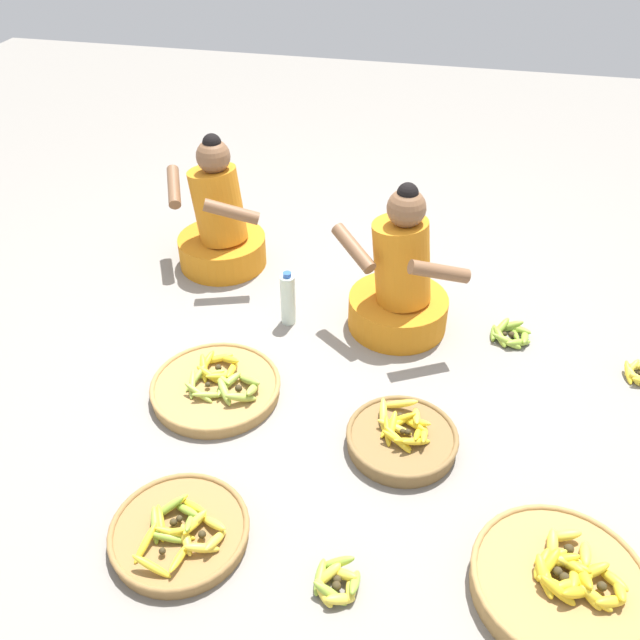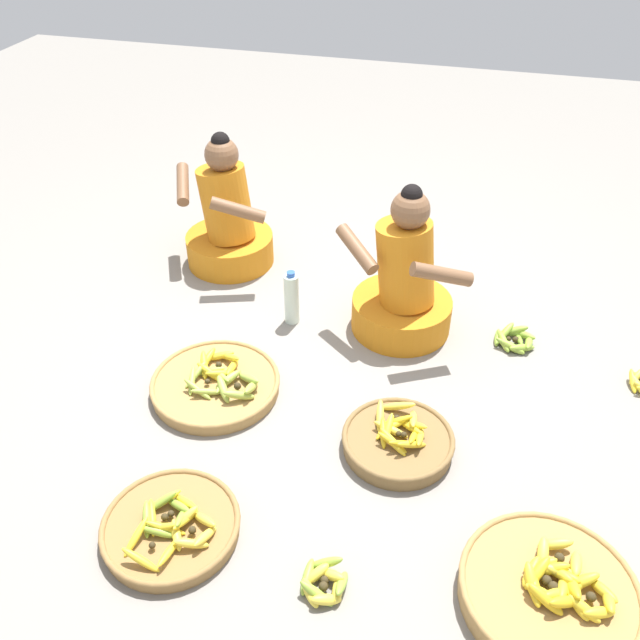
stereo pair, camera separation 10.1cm
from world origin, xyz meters
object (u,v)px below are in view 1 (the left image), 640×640
(vendor_woman_behind, at_px, (220,225))
(banana_basket_mid_right, at_px, (180,531))
(banana_basket_back_right, at_px, (216,386))
(vendor_woman_front, at_px, (400,284))
(banana_basket_front_center, at_px, (402,438))
(loose_bananas_mid_left, at_px, (510,334))
(banana_basket_near_bicycle, at_px, (561,582))
(loose_bananas_near_vendor, at_px, (337,583))
(water_bottle, at_px, (288,299))

(vendor_woman_behind, bearing_deg, banana_basket_mid_right, -75.52)
(banana_basket_back_right, xyz_separation_m, banana_basket_mid_right, (0.14, -0.79, -0.00))
(vendor_woman_front, distance_m, banana_basket_front_center, 0.89)
(banana_basket_mid_right, bearing_deg, banana_basket_front_center, 40.60)
(loose_bananas_mid_left, bearing_deg, banana_basket_near_bicycle, -83.25)
(loose_bananas_near_vendor, bearing_deg, vendor_woman_behind, 119.40)
(vendor_woman_behind, height_order, banana_basket_front_center, vendor_woman_behind)
(vendor_woman_behind, relative_size, banana_basket_front_center, 1.69)
(loose_bananas_near_vendor, relative_size, water_bottle, 0.67)
(vendor_woman_behind, xyz_separation_m, loose_bananas_mid_left, (1.70, -0.37, -0.23))
(banana_basket_mid_right, relative_size, loose_bananas_near_vendor, 2.53)
(loose_bananas_mid_left, distance_m, loose_bananas_near_vendor, 1.69)
(banana_basket_front_center, distance_m, water_bottle, 1.04)
(banana_basket_mid_right, bearing_deg, vendor_woman_behind, 104.48)
(banana_basket_near_bicycle, relative_size, loose_bananas_mid_left, 2.77)
(banana_basket_mid_right, height_order, loose_bananas_mid_left, banana_basket_mid_right)
(banana_basket_back_right, distance_m, loose_bananas_mid_left, 1.53)
(loose_bananas_near_vendor, height_order, water_bottle, water_bottle)
(loose_bananas_mid_left, bearing_deg, vendor_woman_behind, 167.57)
(banana_basket_near_bicycle, bearing_deg, water_bottle, 135.16)
(banana_basket_back_right, height_order, loose_bananas_mid_left, banana_basket_back_right)
(vendor_woman_front, distance_m, banana_basket_near_bicycle, 1.62)
(banana_basket_near_bicycle, bearing_deg, loose_bananas_near_vendor, -168.51)
(vendor_woman_front, bearing_deg, water_bottle, -170.73)
(vendor_woman_behind, xyz_separation_m, banana_basket_front_center, (1.24, -1.24, -0.21))
(water_bottle, bearing_deg, vendor_woman_behind, 138.19)
(vendor_woman_behind, distance_m, water_bottle, 0.73)
(banana_basket_mid_right, xyz_separation_m, loose_bananas_mid_left, (1.21, 1.51, -0.01))
(vendor_woman_behind, distance_m, loose_bananas_mid_left, 1.75)
(banana_basket_front_center, xyz_separation_m, loose_bananas_mid_left, (0.46, 0.86, -0.02))
(loose_bananas_mid_left, xyz_separation_m, water_bottle, (-1.16, -0.11, 0.12))
(banana_basket_back_right, xyz_separation_m, banana_basket_near_bicycle, (1.52, -0.70, 0.02))
(banana_basket_back_right, relative_size, banana_basket_near_bicycle, 0.98)
(banana_basket_front_center, xyz_separation_m, water_bottle, (-0.70, 0.76, 0.10))
(banana_basket_mid_right, bearing_deg, vendor_woman_front, 67.44)
(banana_basket_back_right, xyz_separation_m, water_bottle, (0.19, 0.62, 0.11))
(vendor_woman_behind, bearing_deg, banana_basket_back_right, -72.27)
(vendor_woman_behind, xyz_separation_m, banana_basket_back_right, (0.35, -1.10, -0.22))
(loose_bananas_near_vendor, distance_m, water_bottle, 1.58)
(water_bottle, bearing_deg, banana_basket_mid_right, -92.11)
(banana_basket_mid_right, bearing_deg, banana_basket_near_bicycle, 3.47)
(banana_basket_back_right, height_order, water_bottle, water_bottle)
(banana_basket_back_right, distance_m, loose_bananas_near_vendor, 1.14)
(loose_bananas_mid_left, bearing_deg, loose_bananas_near_vendor, -110.59)
(vendor_woman_behind, height_order, banana_basket_back_right, vendor_woman_behind)
(vendor_woman_behind, relative_size, water_bottle, 2.61)
(vendor_woman_front, height_order, water_bottle, vendor_woman_front)
(vendor_woman_front, relative_size, banana_basket_mid_right, 1.56)
(vendor_woman_behind, relative_size, banana_basket_back_right, 1.34)
(vendor_woman_front, xyz_separation_m, banana_basket_mid_right, (-0.62, -1.50, -0.23))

